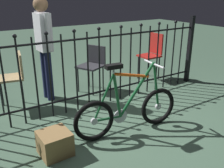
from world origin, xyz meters
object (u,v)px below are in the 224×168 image
Objects in this scene: chair_red at (152,52)px; person_visitor at (44,41)px; display_crate at (55,143)px; bicycle at (128,110)px; chair_tan at (15,74)px; chair_charcoal at (93,63)px.

person_visitor is at bearing 176.34° from chair_red.
person_visitor is at bearing 72.86° from display_crate.
bicycle is 1.82m from chair_tan.
bicycle reaches higher than chair_charcoal.
person_visitor is 5.00× the size of display_crate.
chair_red is at bearing -3.66° from person_visitor.
person_visitor is (-0.48, 1.58, 0.66)m from bicycle.
chair_red reaches higher than chair_tan.
display_crate is at bearing -151.83° from chair_red.
chair_red is at bearing 28.17° from display_crate.
person_visitor reaches higher than bicycle.
bicycle reaches higher than chair_tan.
bicycle is at bearing -3.05° from display_crate.
chair_tan is 1.07× the size of chair_charcoal.
chair_tan is at bearing 123.30° from bicycle.
chair_charcoal is 0.87× the size of chair_red.
chair_tan is 0.68m from person_visitor.
chair_charcoal is at bearing -3.40° from person_visitor.
chair_charcoal is at bearing 77.33° from bicycle.
chair_charcoal is at bearing 48.86° from display_crate.
bicycle is at bearing -56.70° from chair_tan.
chair_tan is at bearing 91.64° from display_crate.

